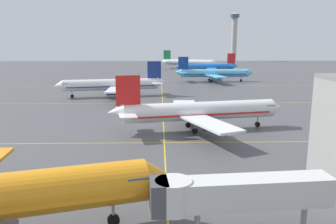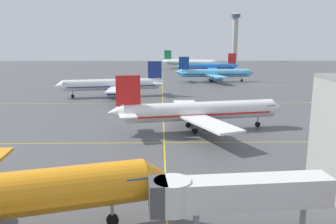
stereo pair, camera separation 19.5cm
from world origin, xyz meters
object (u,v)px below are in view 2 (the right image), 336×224
(airliner_distant_taxiway, at_px, (189,63))
(control_tower, at_px, (235,33))
(airliner_far_right_stand, at_px, (208,67))
(jet_bridge, at_px, (227,193))
(airliner_second_row, at_px, (198,111))
(airliner_third_row, at_px, (113,85))
(airliner_far_left_stand, at_px, (214,73))

(airliner_distant_taxiway, distance_m, control_tower, 115.64)
(airliner_far_right_stand, xyz_separation_m, jet_bridge, (-20.52, -162.91, 0.23))
(airliner_second_row, bearing_deg, airliner_third_row, 117.63)
(airliner_far_left_stand, distance_m, airliner_distant_taxiway, 74.57)
(jet_bridge, bearing_deg, airliner_third_row, 104.71)
(airliner_far_right_stand, bearing_deg, airliner_second_row, -98.66)
(airliner_distant_taxiway, bearing_deg, airliner_third_row, -106.49)
(airliner_third_row, height_order, airliner_far_right_stand, airliner_third_row)
(airliner_far_left_stand, bearing_deg, control_tower, 75.19)
(airliner_far_left_stand, xyz_separation_m, control_tower, (46.44, 175.61, 21.65))
(airliner_second_row, bearing_deg, airliner_far_left_stand, 79.18)
(airliner_third_row, xyz_separation_m, airliner_far_right_stand, (42.14, 80.56, -0.03))
(airliner_far_left_stand, height_order, airliner_far_right_stand, airliner_far_right_stand)
(airliner_second_row, height_order, airliner_distant_taxiway, airliner_distant_taxiway)
(airliner_far_right_stand, height_order, airliner_distant_taxiway, airliner_distant_taxiway)
(airliner_far_left_stand, bearing_deg, airliner_distant_taxiway, 94.02)
(airliner_third_row, height_order, airliner_far_left_stand, airliner_third_row)
(airliner_third_row, bearing_deg, airliner_far_right_stand, 62.39)
(airliner_far_left_stand, bearing_deg, airliner_third_row, -133.68)
(airliner_second_row, xyz_separation_m, airliner_far_right_stand, (19.00, 124.76, -0.08))
(airliner_third_row, bearing_deg, airliner_far_left_stand, 46.32)
(airliner_far_right_stand, xyz_separation_m, control_tower, (43.78, 136.40, 21.62))
(airliner_second_row, height_order, control_tower, control_tower)
(airliner_far_right_stand, distance_m, airliner_distant_taxiway, 36.04)
(airliner_far_left_stand, relative_size, jet_bridge, 2.09)
(airliner_far_right_stand, xyz_separation_m, airliner_distant_taxiway, (-7.88, 35.17, 0.26))
(airliner_third_row, bearing_deg, control_tower, 68.39)
(airliner_far_left_stand, bearing_deg, airliner_far_right_stand, 86.13)
(airliner_second_row, relative_size, airliner_far_left_stand, 1.03)
(airliner_third_row, xyz_separation_m, control_tower, (85.92, 216.96, 21.59))
(airliner_second_row, relative_size, airliner_third_row, 1.01)
(jet_bridge, xyz_separation_m, control_tower, (64.30, 299.31, 21.39))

